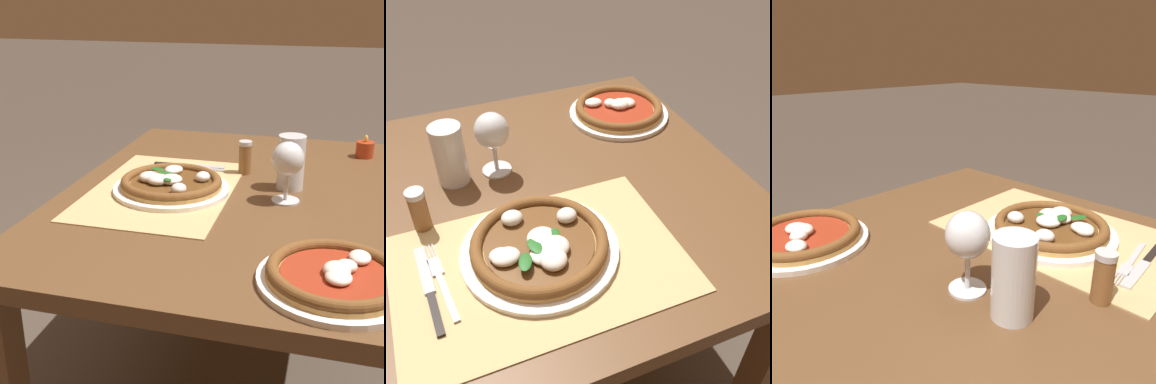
# 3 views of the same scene
# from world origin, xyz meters

# --- Properties ---
(ground_plane) EXTENTS (24.00, 24.00, 0.00)m
(ground_plane) POSITION_xyz_m (0.00, 0.00, 0.00)
(ground_plane) COLOR #473D33
(dining_table) EXTENTS (1.18, 0.92, 0.74)m
(dining_table) POSITION_xyz_m (0.00, 0.00, 0.63)
(dining_table) COLOR brown
(dining_table) RESTS_ON ground
(paper_placemat) EXTENTS (0.55, 0.36, 0.00)m
(paper_placemat) POSITION_xyz_m (0.04, -0.21, 0.74)
(paper_placemat) COLOR tan
(paper_placemat) RESTS_ON dining_table
(pizza_near) EXTENTS (0.31, 0.31, 0.05)m
(pizza_near) POSITION_xyz_m (0.05, -0.18, 0.76)
(pizza_near) COLOR white
(pizza_near) RESTS_ON paper_placemat
(pizza_far) EXTENTS (0.28, 0.28, 0.05)m
(pizza_far) POSITION_xyz_m (0.43, 0.24, 0.76)
(pizza_far) COLOR white
(pizza_far) RESTS_ON dining_table
(wine_glass) EXTENTS (0.08, 0.08, 0.16)m
(wine_glass) POSITION_xyz_m (0.04, 0.12, 0.85)
(wine_glass) COLOR silver
(wine_glass) RESTS_ON dining_table
(pint_glass) EXTENTS (0.07, 0.07, 0.15)m
(pint_glass) POSITION_xyz_m (-0.06, 0.12, 0.81)
(pint_glass) COLOR silver
(pint_glass) RESTS_ON dining_table
(fork) EXTENTS (0.04, 0.20, 0.00)m
(fork) POSITION_xyz_m (-0.14, -0.18, 0.75)
(fork) COLOR #B7B7BC
(fork) RESTS_ON paper_placemat
(knife) EXTENTS (0.03, 0.22, 0.01)m
(knife) POSITION_xyz_m (-0.16, -0.19, 0.75)
(knife) COLOR black
(knife) RESTS_ON paper_placemat
(pepper_shaker) EXTENTS (0.04, 0.04, 0.10)m
(pepper_shaker) POSITION_xyz_m (-0.15, -0.02, 0.79)
(pepper_shaker) COLOR brown
(pepper_shaker) RESTS_ON dining_table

